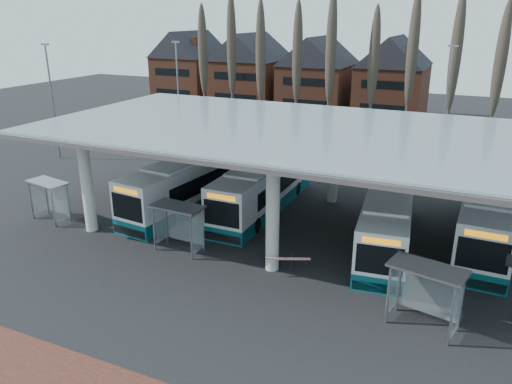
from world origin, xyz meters
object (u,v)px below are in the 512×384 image
at_px(bus_0, 193,183).
at_px(shelter_1, 179,217).
at_px(shelter_2, 427,282).
at_px(bus_1, 264,187).
at_px(bus_2, 388,219).
at_px(bus_3, 487,215).
at_px(shelter_0, 50,192).

relative_size(bus_0, shelter_1, 4.23).
relative_size(shelter_1, shelter_2, 0.90).
bearing_deg(bus_0, shelter_2, -20.95).
bearing_deg(bus_1, bus_2, -14.20).
bearing_deg(bus_3, bus_0, -172.51).
xyz_separation_m(shelter_0, shelter_2, (23.22, -2.30, 0.18)).
relative_size(bus_1, shelter_1, 4.05).
bearing_deg(bus_0, shelter_1, -58.69).
height_order(shelter_0, shelter_2, shelter_2).
distance_m(bus_2, bus_3, 5.82).
distance_m(bus_1, bus_2, 8.90).
height_order(bus_0, bus_3, bus_0).
relative_size(bus_3, shelter_0, 4.14).
relative_size(bus_2, shelter_0, 3.94).
xyz_separation_m(bus_1, bus_2, (8.64, -2.13, -0.05)).
relative_size(bus_1, bus_2, 1.02).
bearing_deg(shelter_2, shelter_1, -175.93).
xyz_separation_m(bus_0, shelter_0, (-6.90, -5.97, 0.26)).
relative_size(bus_2, bus_3, 0.95).
bearing_deg(shelter_2, bus_2, 123.85).
height_order(bus_1, shelter_0, bus_1).
bearing_deg(shelter_0, bus_2, 25.13).
height_order(bus_0, shelter_2, bus_0).
bearing_deg(bus_0, bus_3, 11.93).
bearing_deg(bus_0, shelter_0, -133.25).
distance_m(shelter_1, shelter_2, 13.46).
relative_size(shelter_0, shelter_1, 1.01).
xyz_separation_m(bus_1, shelter_1, (-1.71, -7.72, 0.39)).
relative_size(bus_0, bus_3, 1.01).
height_order(bus_1, bus_2, bus_1).
distance_m(bus_2, shelter_1, 11.78).
xyz_separation_m(bus_1, shelter_0, (-11.62, -7.36, 0.31)).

